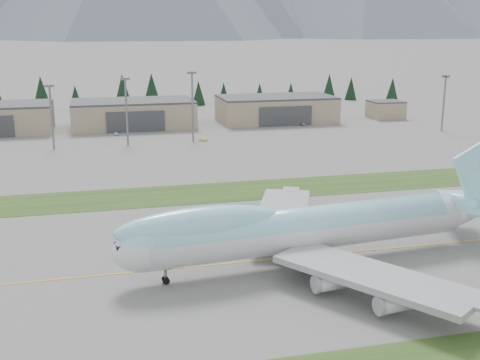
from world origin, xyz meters
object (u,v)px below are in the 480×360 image
object	(u,v)px
boeing_747_freighter	(307,228)
hangar_right	(276,109)
hangar_center	(133,114)
service_vehicle_a	(116,135)
service_vehicle_b	(203,141)
service_vehicle_c	(303,126)

from	to	relation	value
boeing_747_freighter	hangar_right	distance (m)	158.60
boeing_747_freighter	hangar_right	bearing A→B (deg)	68.93
hangar_center	boeing_747_freighter	bearing A→B (deg)	-83.21
service_vehicle_a	service_vehicle_b	distance (m)	35.06
service_vehicle_a	service_vehicle_b	bearing A→B (deg)	-45.76
boeing_747_freighter	service_vehicle_b	xyz separation A→B (m)	(3.50, 115.90, -6.46)
service_vehicle_a	service_vehicle_c	xyz separation A→B (m)	(74.91, 4.12, 0.00)
boeing_747_freighter	service_vehicle_a	bearing A→B (deg)	95.06
hangar_center	service_vehicle_b	distance (m)	43.32
hangar_center	service_vehicle_b	size ratio (longest dim) A/B	14.07
service_vehicle_c	boeing_747_freighter	bearing A→B (deg)	-110.95
boeing_747_freighter	hangar_center	world-z (taller)	boeing_747_freighter
service_vehicle_a	service_vehicle_c	world-z (taller)	service_vehicle_a
service_vehicle_b	service_vehicle_c	xyz separation A→B (m)	(45.53, 23.25, 0.00)
service_vehicle_a	service_vehicle_c	size ratio (longest dim) A/B	0.86
hangar_center	hangar_right	xyz separation A→B (m)	(60.00, 0.00, 0.00)
hangar_center	service_vehicle_b	world-z (taller)	hangar_center
hangar_right	service_vehicle_c	xyz separation A→B (m)	(7.25, -13.85, -5.39)
hangar_center	service_vehicle_c	xyz separation A→B (m)	(67.25, -13.85, -5.39)
hangar_right	service_vehicle_b	bearing A→B (deg)	-135.90
service_vehicle_b	hangar_right	bearing A→B (deg)	-24.23
hangar_center	service_vehicle_b	xyz separation A→B (m)	(21.72, -37.10, -5.39)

